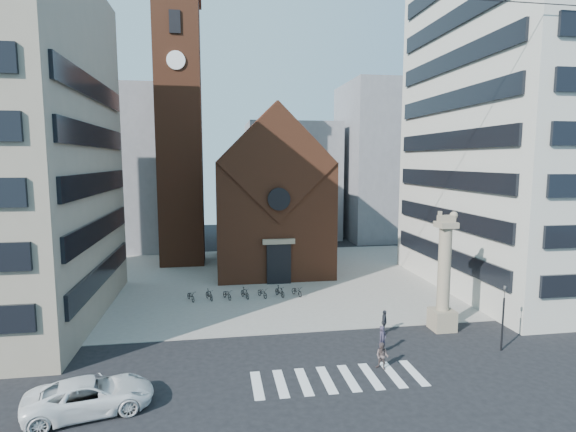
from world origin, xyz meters
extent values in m
plane|color=black|center=(0.00, 0.00, 0.00)|extent=(120.00, 120.00, 0.00)
cube|color=#9C968E|center=(0.00, 19.00, 0.03)|extent=(46.00, 30.00, 0.05)
cube|color=brown|center=(0.00, 25.00, 6.00)|extent=(12.00, 16.00, 12.00)
cube|color=#582A1C|center=(0.00, 25.40, 12.00)|extent=(12.00, 15.40, 12.00)
cube|color=brown|center=(0.00, 17.05, 12.00)|extent=(11.76, 0.50, 11.76)
cylinder|color=black|center=(0.00, 16.60, 8.50)|extent=(2.20, 0.30, 2.20)
cube|color=black|center=(0.00, 16.85, 2.00)|extent=(2.40, 0.30, 4.00)
cube|color=gray|center=(0.00, 16.80, 4.30)|extent=(3.20, 0.40, 0.50)
cube|color=brown|center=(-10.00, 28.00, 15.00)|extent=(5.00, 5.00, 30.00)
cylinder|color=white|center=(-10.00, 25.40, 23.00)|extent=(2.00, 0.20, 2.00)
cube|color=black|center=(-10.00, 25.40, 27.00)|extent=(1.20, 0.20, 2.40)
cube|color=beige|center=(24.00, 12.00, 16.00)|extent=(18.00, 22.00, 32.00)
cube|color=gray|center=(-20.00, 40.00, 11.00)|extent=(16.00, 14.00, 22.00)
cube|color=gray|center=(6.00, 45.00, 9.00)|extent=(14.00, 12.00, 18.00)
cube|color=gray|center=(22.00, 42.00, 12.00)|extent=(16.00, 14.00, 24.00)
cube|color=gray|center=(10.00, 3.00, 0.75)|extent=(1.60, 1.60, 1.50)
cylinder|color=gray|center=(10.00, 3.00, 4.50)|extent=(0.90, 0.90, 6.00)
cube|color=gray|center=(10.00, 3.00, 7.70)|extent=(1.30, 1.30, 0.40)
cube|color=gray|center=(10.00, 3.00, 8.10)|extent=(1.20, 0.50, 0.55)
sphere|color=gray|center=(10.55, 3.00, 8.35)|extent=(0.56, 0.56, 0.56)
cube|color=gray|center=(9.50, 3.00, 8.50)|extent=(0.25, 0.15, 0.35)
cylinder|color=black|center=(12.00, -1.00, 1.75)|extent=(0.12, 0.12, 3.50)
imported|color=black|center=(12.00, -1.00, 3.90)|extent=(0.13, 0.16, 0.80)
imported|color=white|center=(-12.28, -4.26, 0.82)|extent=(6.40, 4.04, 1.65)
imported|color=#383043|center=(4.27, -0.11, 0.88)|extent=(0.77, 0.71, 1.77)
imported|color=#524341|center=(3.43, -2.25, 0.80)|extent=(0.98, 0.96, 1.59)
imported|color=#26282E|center=(5.60, 3.00, 0.84)|extent=(0.72, 1.07, 1.68)
imported|color=black|center=(-8.33, 12.63, 0.48)|extent=(1.17, 1.73, 0.86)
imported|color=black|center=(-6.77, 12.63, 0.53)|extent=(1.04, 1.64, 0.96)
imported|color=black|center=(-5.21, 12.63, 0.48)|extent=(1.17, 1.73, 0.86)
imported|color=black|center=(-3.64, 12.63, 0.53)|extent=(1.04, 1.64, 0.96)
imported|color=black|center=(-2.08, 12.63, 0.48)|extent=(1.17, 1.73, 0.86)
imported|color=black|center=(-0.51, 12.63, 0.53)|extent=(1.04, 1.64, 0.96)
imported|color=black|center=(1.05, 12.63, 0.48)|extent=(1.17, 1.73, 0.86)
camera|label=1|loc=(-6.05, -26.15, 12.20)|focal=28.00mm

